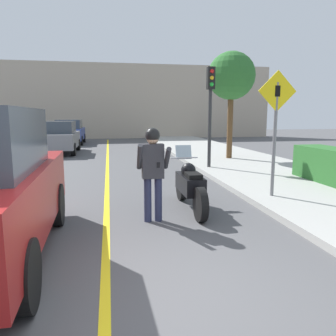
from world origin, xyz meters
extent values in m
plane|color=#4C4C4F|center=(0.00, 0.00, 0.00)|extent=(80.00, 80.00, 0.00)
cube|color=#9E9E99|center=(4.80, 4.00, 0.07)|extent=(4.40, 44.00, 0.14)
cube|color=yellow|center=(-0.60, 6.00, 0.00)|extent=(0.12, 36.00, 0.01)
cube|color=#B2A38E|center=(0.00, 26.00, 3.16)|extent=(28.00, 1.20, 6.31)
cylinder|color=black|center=(1.15, 2.54, 0.33)|extent=(0.14, 0.66, 0.66)
cylinder|color=black|center=(1.15, 4.19, 0.33)|extent=(0.14, 0.66, 0.66)
cube|color=black|center=(1.15, 3.36, 0.56)|extent=(0.40, 1.13, 0.36)
sphere|color=black|center=(1.15, 3.52, 0.82)|extent=(0.32, 0.32, 0.32)
cube|color=black|center=(1.15, 3.11, 0.78)|extent=(0.28, 0.48, 0.10)
cylinder|color=silver|center=(1.15, 3.93, 1.04)|extent=(0.62, 0.03, 0.03)
cube|color=silver|center=(1.15, 4.00, 1.16)|extent=(0.36, 0.12, 0.31)
cylinder|color=#282D4C|center=(0.18, 2.73, 0.42)|extent=(0.14, 0.14, 0.83)
cylinder|color=#282D4C|center=(0.38, 2.73, 0.42)|extent=(0.14, 0.14, 0.83)
cube|color=#333338|center=(0.28, 2.73, 1.15)|extent=(0.40, 0.22, 0.64)
cylinder|color=#333338|center=(0.03, 2.63, 1.25)|extent=(0.09, 0.38, 0.50)
cylinder|color=#333338|center=(0.53, 2.61, 1.21)|extent=(0.09, 0.45, 0.45)
sphere|color=tan|center=(0.28, 2.73, 1.57)|extent=(0.23, 0.23, 0.23)
sphere|color=black|center=(0.28, 2.73, 1.62)|extent=(0.27, 0.27, 0.27)
cube|color=black|center=(0.34, 2.45, 1.12)|extent=(0.06, 0.05, 0.11)
cylinder|color=black|center=(-1.48, 2.82, 0.38)|extent=(0.24, 0.77, 0.76)
cylinder|color=black|center=(-1.39, 0.09, 0.38)|extent=(0.24, 0.77, 0.76)
cylinder|color=slate|center=(3.19, 3.69, 1.42)|extent=(0.08, 0.08, 2.57)
cube|color=yellow|center=(3.19, 3.67, 2.51)|extent=(0.91, 0.02, 0.91)
cube|color=black|center=(3.19, 3.65, 2.51)|extent=(0.12, 0.01, 0.24)
cylinder|color=#2D2D30|center=(3.03, 8.07, 1.89)|extent=(0.12, 0.12, 3.50)
cube|color=black|center=(3.03, 8.05, 3.26)|extent=(0.26, 0.22, 0.76)
sphere|color=red|center=(3.03, 7.93, 3.48)|extent=(0.14, 0.14, 0.14)
sphere|color=gold|center=(3.03, 7.93, 3.26)|extent=(0.14, 0.14, 0.14)
sphere|color=green|center=(3.03, 7.93, 3.04)|extent=(0.14, 0.14, 0.14)
cylinder|color=brown|center=(4.65, 10.33, 1.53)|extent=(0.24, 0.24, 2.79)
sphere|color=#2D6B2D|center=(4.65, 10.33, 3.63)|extent=(2.00, 2.00, 2.00)
cylinder|color=black|center=(-3.91, 16.06, 0.32)|extent=(0.22, 0.64, 0.64)
cylinder|color=black|center=(-2.26, 16.06, 0.32)|extent=(0.22, 0.64, 0.64)
cylinder|color=black|center=(-3.91, 13.46, 0.32)|extent=(0.22, 0.64, 0.64)
cylinder|color=black|center=(-2.26, 13.46, 0.32)|extent=(0.22, 0.64, 0.64)
cube|color=gray|center=(-3.09, 14.76, 0.70)|extent=(1.80, 4.20, 0.76)
cube|color=#38424C|center=(-3.09, 14.59, 1.38)|extent=(1.58, 2.18, 0.60)
cylinder|color=black|center=(-4.00, 21.80, 0.32)|extent=(0.22, 0.64, 0.64)
cylinder|color=black|center=(-2.35, 21.80, 0.32)|extent=(0.22, 0.64, 0.64)
cylinder|color=black|center=(-4.00, 19.20, 0.32)|extent=(0.22, 0.64, 0.64)
cylinder|color=black|center=(-2.35, 19.20, 0.32)|extent=(0.22, 0.64, 0.64)
cube|color=navy|center=(-3.18, 20.50, 0.70)|extent=(1.80, 4.20, 0.76)
cube|color=#38424C|center=(-3.18, 20.33, 1.38)|extent=(1.58, 2.18, 0.60)
camera|label=1|loc=(-0.51, -3.20, 1.99)|focal=35.00mm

